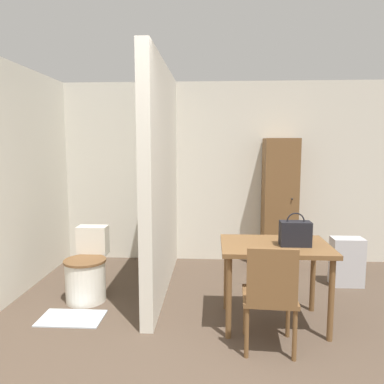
{
  "coord_description": "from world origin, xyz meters",
  "views": [
    {
      "loc": [
        0.07,
        -1.94,
        1.64
      ],
      "look_at": [
        -0.13,
        1.6,
        1.19
      ],
      "focal_mm": 35.0,
      "sensor_mm": 36.0,
      "label": 1
    }
  ],
  "objects": [
    {
      "name": "handbag",
      "position": [
        0.8,
        1.34,
        0.86
      ],
      "size": [
        0.27,
        0.14,
        0.3
      ],
      "color": "black",
      "rests_on": "dining_table"
    },
    {
      "name": "wooden_chair",
      "position": [
        0.53,
        0.9,
        0.48
      ],
      "size": [
        0.45,
        0.45,
        0.88
      ],
      "rotation": [
        0.0,
        0.0,
        -0.06
      ],
      "color": "brown",
      "rests_on": "ground_plane"
    },
    {
      "name": "space_heater",
      "position": [
        1.64,
        2.39,
        0.28
      ],
      "size": [
        0.36,
        0.22,
        0.57
      ],
      "color": "#BCBCC1",
      "rests_on": "ground_plane"
    },
    {
      "name": "partition_wall",
      "position": [
        -0.5,
        2.22,
        1.25
      ],
      "size": [
        0.12,
        2.18,
        2.5
      ],
      "color": "beige",
      "rests_on": "ground_plane"
    },
    {
      "name": "toilet",
      "position": [
        -1.26,
        1.84,
        0.3
      ],
      "size": [
        0.44,
        0.58,
        0.74
      ],
      "color": "silver",
      "rests_on": "ground_plane"
    },
    {
      "name": "bath_mat",
      "position": [
        -1.26,
        1.36,
        0.01
      ],
      "size": [
        0.59,
        0.37,
        0.01
      ],
      "color": "#B2BCC6",
      "rests_on": "ground_plane"
    },
    {
      "name": "wooden_cabinet",
      "position": [
        0.97,
        3.09,
        0.86
      ],
      "size": [
        0.44,
        0.42,
        1.72
      ],
      "color": "brown",
      "rests_on": "ground_plane"
    },
    {
      "name": "wall_back",
      "position": [
        0.0,
        3.37,
        1.25
      ],
      "size": [
        5.04,
        0.12,
        2.5
      ],
      "color": "beige",
      "rests_on": "ground_plane"
    },
    {
      "name": "dining_table",
      "position": [
        0.64,
        1.38,
        0.65
      ],
      "size": [
        0.97,
        0.7,
        0.75
      ],
      "color": "brown",
      "rests_on": "ground_plane"
    }
  ]
}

